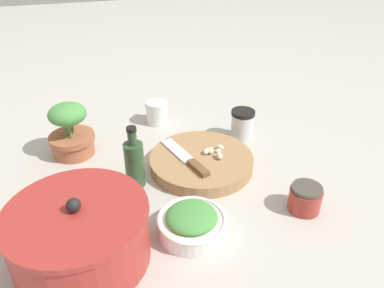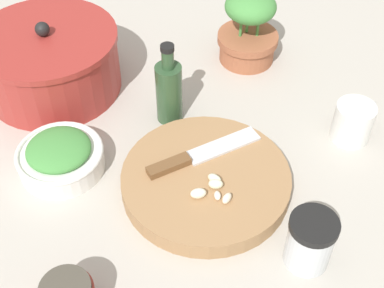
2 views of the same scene
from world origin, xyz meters
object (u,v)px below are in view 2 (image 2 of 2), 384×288
Objects in this scene: garlic_cloves at (213,189)px; herb_bowl at (60,156)px; potted_herb at (248,31)px; cutting_board at (206,181)px; coffee_mug at (354,122)px; spice_jar at (310,241)px; oil_bottle at (169,91)px; stock_pot at (50,62)px; chef_knife at (197,155)px.

herb_bowl is (-0.24, 0.14, -0.01)m from garlic_cloves.
potted_herb is at bearing 66.09° from garlic_cloves.
cutting_board is 0.30m from coffee_mug.
cutting_board is at bearing -167.42° from coffee_mug.
spice_jar is at bearing -126.67° from coffee_mug.
potted_herb is at bearing 63.44° from cutting_board.
oil_bottle is at bearing 23.17° from herb_bowl.
stock_pot is 0.41m from potted_herb.
chef_knife is 0.35m from potted_herb.
coffee_mug is (0.29, 0.07, 0.02)m from cutting_board.
spice_jar is 0.55× the size of oil_bottle.
oil_bottle is at bearing 97.70° from garlic_cloves.
cutting_board is 1.02× the size of stock_pot.
stock_pot is (-0.24, 0.33, 0.05)m from cutting_board.
herb_bowl is at bearing -156.83° from oil_bottle.
herb_bowl is 0.23m from oil_bottle.
coffee_mug is at bearing 78.01° from chef_knife.
potted_herb is (-0.12, 0.27, 0.03)m from coffee_mug.
stock_pot is at bearing 146.64° from oil_bottle.
chef_knife is at bearing -13.22° from herb_bowl.
chef_knife is 0.15m from oil_bottle.
cutting_board is 0.05m from chef_knife.
spice_jar is (0.36, -0.27, 0.02)m from herb_bowl.
herb_bowl is at bearing -88.65° from stock_pot.
garlic_cloves is at bearing -82.30° from oil_bottle.
oil_bottle is at bearing 98.61° from cutting_board.
spice_jar reaches higher than herb_bowl.
coffee_mug is (0.18, 0.24, -0.01)m from spice_jar.
cutting_board is 0.26m from herb_bowl.
stock_pot reaches higher than garlic_cloves.
stock_pot is (-0.36, 0.50, 0.02)m from spice_jar.
coffee_mug is 0.60m from stock_pot.
spice_jar reaches higher than chef_knife.
spice_jar is at bearing -55.30° from cutting_board.
oil_bottle reaches higher than garlic_cloves.
oil_bottle is 0.26m from stock_pot.
herb_bowl is 0.96× the size of potted_herb.
spice_jar is at bearing -48.73° from garlic_cloves.
stock_pot reaches higher than chef_knife.
oil_bottle is at bearing -142.41° from potted_herb.
herb_bowl is 0.53m from coffee_mug.
cutting_board is at bearing -22.15° from herb_bowl.
potted_herb is (0.41, 0.01, 0.01)m from stock_pot.
potted_herb reaches higher than spice_jar.
spice_jar is 0.29m from coffee_mug.
chef_knife is 0.76× the size of stock_pot.
oil_bottle reaches higher than potted_herb.
stock_pot is at bearing 126.56° from cutting_board.
garlic_cloves is 0.23m from oil_bottle.
stock_pot is (-0.22, 0.14, -0.00)m from oil_bottle.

